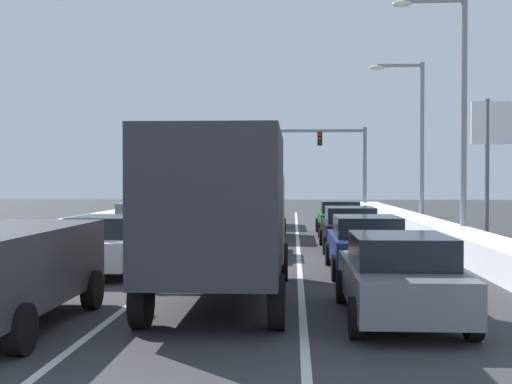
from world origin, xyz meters
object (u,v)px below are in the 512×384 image
(sedan_gray_right_lane_nearest, at_px, (399,276))
(suv_gray_left_lane_third, at_px, (159,220))
(sedan_navy_left_lane_fourth, at_px, (186,216))
(box_truck_center_lane_nearest, at_px, (224,208))
(suv_charcoal_left_lane_nearest, at_px, (5,267))
(suv_silver_center_lane_fourth, at_px, (262,207))
(sedan_navy_right_lane_second, at_px, (366,244))
(sedan_maroon_center_lane_second, at_px, (242,231))
(street_lamp_right_mid, at_px, (414,130))
(sedan_white_left_lane_second, at_px, (109,244))
(traffic_light_gantry, at_px, (332,151))
(street_lamp_right_near, at_px, (454,100))
(sedan_green_right_lane_fourth, at_px, (339,218))
(sedan_black_right_lane_third, at_px, (350,228))
(street_lamp_left_mid, at_px, (3,98))
(suv_red_center_lane_third, at_px, (260,214))

(sedan_gray_right_lane_nearest, distance_m, suv_gray_left_lane_third, 13.94)
(sedan_navy_left_lane_fourth, bearing_deg, box_truck_center_lane_nearest, -78.51)
(suv_charcoal_left_lane_nearest, relative_size, suv_gray_left_lane_third, 1.00)
(suv_silver_center_lane_fourth, bearing_deg, sedan_navy_right_lane_second, -78.34)
(sedan_maroon_center_lane_second, xyz_separation_m, sedan_navy_left_lane_fourth, (-3.22, 8.63, 0.00))
(sedan_gray_right_lane_nearest, distance_m, street_lamp_right_mid, 21.94)
(suv_silver_center_lane_fourth, relative_size, sedan_navy_left_lane_fourth, 1.09)
(suv_charcoal_left_lane_nearest, xyz_separation_m, sedan_navy_left_lane_fourth, (-0.15, 19.94, -0.25))
(box_truck_center_lane_nearest, height_order, suv_charcoal_left_lane_nearest, box_truck_center_lane_nearest)
(sedan_maroon_center_lane_second, xyz_separation_m, sedan_white_left_lane_second, (-3.18, -4.64, 0.00))
(traffic_light_gantry, distance_m, street_lamp_right_near, 24.30)
(sedan_green_right_lane_fourth, distance_m, street_lamp_right_near, 8.32)
(sedan_navy_right_lane_second, xyz_separation_m, sedan_black_right_lane_third, (0.04, 5.86, 0.00))
(street_lamp_left_mid, bearing_deg, sedan_black_right_lane_third, 13.16)
(sedan_navy_right_lane_second, distance_m, sedan_green_right_lane_fourth, 12.38)
(sedan_navy_right_lane_second, bearing_deg, sedan_maroon_center_lane_second, 130.24)
(sedan_black_right_lane_third, xyz_separation_m, sedan_maroon_center_lane_second, (-3.69, -1.56, 0.00))
(sedan_maroon_center_lane_second, relative_size, traffic_light_gantry, 0.60)
(suv_silver_center_lane_fourth, height_order, suv_gray_left_lane_third, same)
(sedan_green_right_lane_fourth, height_order, box_truck_center_lane_nearest, box_truck_center_lane_nearest)
(sedan_navy_left_lane_fourth, bearing_deg, sedan_white_left_lane_second, -89.83)
(suv_charcoal_left_lane_nearest, distance_m, suv_gray_left_lane_third, 13.26)
(sedan_black_right_lane_third, relative_size, suv_charcoal_left_lane_nearest, 0.92)
(suv_gray_left_lane_third, bearing_deg, street_lamp_right_near, 1.17)
(suv_gray_left_lane_third, relative_size, traffic_light_gantry, 0.65)
(sedan_black_right_lane_third, distance_m, suv_silver_center_lane_fourth, 12.17)
(traffic_light_gantry, xyz_separation_m, street_lamp_right_mid, (3.12, -15.33, 0.38))
(sedan_black_right_lane_third, relative_size, sedan_navy_left_lane_fourth, 1.00)
(suv_gray_left_lane_third, bearing_deg, sedan_white_left_lane_second, -90.25)
(sedan_navy_left_lane_fourth, distance_m, street_lamp_left_mid, 11.49)
(suv_red_center_lane_third, bearing_deg, sedan_green_right_lane_fourth, 27.13)
(traffic_light_gantry, bearing_deg, street_lamp_right_near, -82.96)
(suv_charcoal_left_lane_nearest, bearing_deg, sedan_white_left_lane_second, 90.92)
(sedan_gray_right_lane_nearest, xyz_separation_m, traffic_light_gantry, (0.87, 36.51, 3.73))
(suv_silver_center_lane_fourth, relative_size, sedan_white_left_lane_second, 1.09)
(suv_red_center_lane_third, bearing_deg, suv_charcoal_left_lane_nearest, -100.81)
(sedan_navy_right_lane_second, relative_size, suv_gray_left_lane_third, 0.92)
(traffic_light_gantry, bearing_deg, sedan_gray_right_lane_nearest, -91.37)
(sedan_navy_left_lane_fourth, bearing_deg, sedan_gray_right_lane_nearest, -70.17)
(sedan_maroon_center_lane_second, bearing_deg, sedan_gray_right_lane_nearest, -70.71)
(sedan_green_right_lane_fourth, relative_size, sedan_navy_left_lane_fourth, 1.00)
(suv_charcoal_left_lane_nearest, height_order, sedan_navy_left_lane_fourth, suv_charcoal_left_lane_nearest)
(box_truck_center_lane_nearest, xyz_separation_m, street_lamp_right_mid, (7.26, 19.70, 2.98))
(sedan_navy_right_lane_second, height_order, traffic_light_gantry, traffic_light_gantry)
(suv_silver_center_lane_fourth, bearing_deg, sedan_black_right_lane_third, -72.55)
(sedan_gray_right_lane_nearest, bearing_deg, box_truck_center_lane_nearest, 155.60)
(sedan_navy_right_lane_second, height_order, street_lamp_right_mid, street_lamp_right_mid)
(sedan_navy_left_lane_fourth, bearing_deg, suv_red_center_lane_third, -33.58)
(suv_gray_left_lane_third, relative_size, street_lamp_right_mid, 0.60)
(traffic_light_gantry, bearing_deg, suv_charcoal_left_lane_nearest, -101.33)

